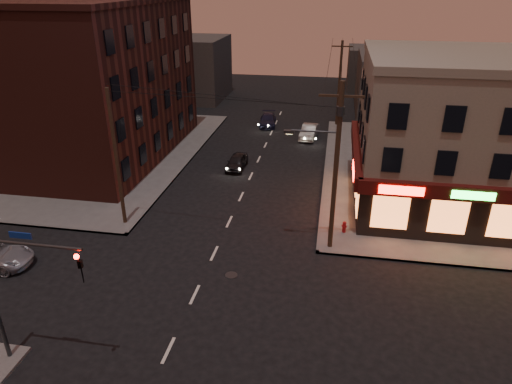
% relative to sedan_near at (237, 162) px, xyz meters
% --- Properties ---
extents(ground, '(120.00, 120.00, 0.00)m').
position_rel_sedan_near_xyz_m(ground, '(1.51, -17.52, -0.61)').
color(ground, black).
rests_on(ground, ground).
extents(sidewalk_ne, '(24.00, 28.00, 0.15)m').
position_rel_sedan_near_xyz_m(sidewalk_ne, '(19.51, 1.48, -0.54)').
color(sidewalk_ne, '#514F4C').
rests_on(sidewalk_ne, ground).
extents(sidewalk_nw, '(24.00, 28.00, 0.15)m').
position_rel_sedan_near_xyz_m(sidewalk_nw, '(-16.49, 1.48, -0.54)').
color(sidewalk_nw, '#514F4C').
rests_on(sidewalk_nw, ground).
extents(pizza_building, '(15.85, 12.85, 10.50)m').
position_rel_sedan_near_xyz_m(pizza_building, '(17.44, -4.09, 4.74)').
color(pizza_building, gray).
rests_on(pizza_building, sidewalk_ne).
extents(brick_apartment, '(12.00, 20.00, 13.00)m').
position_rel_sedan_near_xyz_m(brick_apartment, '(-12.99, 1.48, 6.04)').
color(brick_apartment, '#441B15').
rests_on(brick_apartment, sidewalk_nw).
extents(bg_building_ne_a, '(10.00, 12.00, 7.00)m').
position_rel_sedan_near_xyz_m(bg_building_ne_a, '(15.51, 20.48, 2.89)').
color(bg_building_ne_a, '#3F3D3A').
rests_on(bg_building_ne_a, ground).
extents(bg_building_nw, '(9.00, 10.00, 8.00)m').
position_rel_sedan_near_xyz_m(bg_building_nw, '(-11.49, 24.48, 3.39)').
color(bg_building_nw, '#3F3D3A').
rests_on(bg_building_nw, ground).
extents(bg_building_ne_b, '(8.00, 8.00, 6.00)m').
position_rel_sedan_near_xyz_m(bg_building_ne_b, '(13.51, 34.48, 2.39)').
color(bg_building_ne_b, '#3F3D3A').
rests_on(bg_building_ne_b, ground).
extents(utility_pole_main, '(4.20, 0.44, 10.00)m').
position_rel_sedan_near_xyz_m(utility_pole_main, '(8.19, -11.72, 5.15)').
color(utility_pole_main, '#382619').
rests_on(utility_pole_main, sidewalk_ne).
extents(utility_pole_far, '(0.26, 0.26, 9.00)m').
position_rel_sedan_near_xyz_m(utility_pole_far, '(8.31, 14.48, 4.04)').
color(utility_pole_far, '#382619').
rests_on(utility_pole_far, sidewalk_ne).
extents(utility_pole_west, '(0.24, 0.24, 9.00)m').
position_rel_sedan_near_xyz_m(utility_pole_west, '(-5.29, -11.02, 4.04)').
color(utility_pole_west, '#382619').
rests_on(utility_pole_west, sidewalk_nw).
extents(traffic_signal, '(4.49, 0.32, 6.47)m').
position_rel_sedan_near_xyz_m(traffic_signal, '(-4.06, -23.12, 3.55)').
color(traffic_signal, '#333538').
rests_on(traffic_signal, ground).
extents(sedan_near, '(1.58, 3.64, 1.22)m').
position_rel_sedan_near_xyz_m(sedan_near, '(0.00, 0.00, 0.00)').
color(sedan_near, black).
rests_on(sedan_near, ground).
extents(sedan_mid, '(1.92, 4.35, 1.39)m').
position_rel_sedan_near_xyz_m(sedan_mid, '(5.60, 9.44, 0.08)').
color(sedan_mid, gray).
rests_on(sedan_mid, ground).
extents(sedan_far, '(2.16, 4.46, 1.25)m').
position_rel_sedan_near_xyz_m(sedan_far, '(0.74, 13.16, 0.01)').
color(sedan_far, '#181931').
rests_on(sedan_far, ground).
extents(fire_hydrant, '(0.35, 0.35, 0.78)m').
position_rel_sedan_near_xyz_m(fire_hydrant, '(9.15, -9.85, -0.04)').
color(fire_hydrant, '#9E0E11').
rests_on(fire_hydrant, sidewalk_ne).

